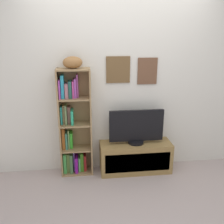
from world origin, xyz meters
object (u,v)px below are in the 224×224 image
object	(u,v)px
bookshelf	(73,127)
television	(136,127)
tv_stand	(135,157)
football	(73,62)

from	to	relation	value
bookshelf	television	xyz separation A→B (m)	(0.87, -0.08, -0.01)
bookshelf	tv_stand	size ratio (longest dim) A/B	1.48
tv_stand	television	bearing A→B (deg)	90.00
bookshelf	football	xyz separation A→B (m)	(0.04, -0.03, 0.88)
tv_stand	football	bearing A→B (deg)	176.25
bookshelf	football	distance (m)	0.89
bookshelf	television	distance (m)	0.87
tv_stand	television	distance (m)	0.46
football	tv_stand	xyz separation A→B (m)	(0.83, -0.05, -1.35)
bookshelf	football	world-z (taller)	football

